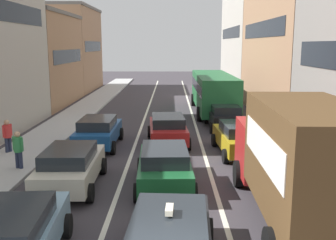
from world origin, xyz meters
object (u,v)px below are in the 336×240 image
sedan_right_lane_behind_truck (239,138)px  pedestrian_near_kerb (18,149)px  hatchback_centre_lane_third (168,129)px  wagon_right_lane_far (224,116)px  bus_mid_queue_primary (213,90)px  sedan_centre_lane_second (164,165)px  pedestrian_mid_sidewalk (8,135)px  sedan_left_lane_front (11,238)px  wagon_left_lane_second (71,166)px  removalist_box_truck (299,157)px  sedan_left_lane_third (98,131)px

sedan_right_lane_behind_truck → pedestrian_near_kerb: pedestrian_near_kerb is taller
hatchback_centre_lane_third → wagon_right_lane_far: (3.42, 3.78, 0.00)m
wagon_right_lane_far → bus_mid_queue_primary: 5.52m
sedan_centre_lane_second → pedestrian_mid_sidewalk: pedestrian_mid_sidewalk is taller
bus_mid_queue_primary → pedestrian_mid_sidewalk: bearing=136.6°
sedan_left_lane_front → sedan_right_lane_behind_truck: same height
wagon_left_lane_second → bus_mid_queue_primary: (6.70, 15.60, 0.96)m
pedestrian_mid_sidewalk → sedan_centre_lane_second: bearing=-5.4°
sedan_left_lane_front → sedan_right_lane_behind_truck: 11.83m
sedan_right_lane_behind_truck → pedestrian_mid_sidewalk: bearing=87.6°
sedan_right_lane_behind_truck → pedestrian_mid_sidewalk: pedestrian_mid_sidewalk is taller
bus_mid_queue_primary → pedestrian_near_kerb: 16.64m
wagon_left_lane_second → sedan_centre_lane_second: bearing=-89.8°
removalist_box_truck → sedan_left_lane_front: size_ratio=1.76×
wagon_right_lane_far → pedestrian_mid_sidewalk: pedestrian_mid_sidewalk is taller
bus_mid_queue_primary → pedestrian_mid_sidewalk: (-10.68, -11.36, -0.81)m
sedan_centre_lane_second → wagon_left_lane_second: bearing=89.4°
sedan_left_lane_front → pedestrian_near_kerb: bearing=15.9°
hatchback_centre_lane_third → pedestrian_near_kerb: size_ratio=2.65×
sedan_left_lane_third → bus_mid_queue_primary: (6.76, 9.86, 0.96)m
wagon_left_lane_second → sedan_right_lane_behind_truck: 8.08m
wagon_right_lane_far → wagon_left_lane_second: bearing=144.9°
sedan_centre_lane_second → sedan_left_lane_front: bearing=146.0°
removalist_box_truck → sedan_right_lane_behind_truck: size_ratio=1.76×
sedan_centre_lane_second → pedestrian_mid_sidewalk: size_ratio=2.63×
pedestrian_near_kerb → wagon_right_lane_far: bearing=156.3°
removalist_box_truck → pedestrian_near_kerb: size_ratio=4.67×
sedan_right_lane_behind_truck → removalist_box_truck: bearing=179.6°
hatchback_centre_lane_third → pedestrian_near_kerb: bearing=124.0°
wagon_left_lane_second → wagon_right_lane_far: (6.83, 10.17, 0.00)m
removalist_box_truck → sedan_right_lane_behind_truck: 7.37m
sedan_right_lane_behind_truck → wagon_left_lane_second: bearing=119.8°
sedan_centre_lane_second → removalist_box_truck: bearing=-130.0°
sedan_centre_lane_second → hatchback_centre_lane_third: bearing=-2.7°
sedan_left_lane_front → sedan_centre_lane_second: (3.35, 5.38, 0.00)m
sedan_right_lane_behind_truck → pedestrian_mid_sidewalk: 10.74m
sedan_left_lane_front → sedan_centre_lane_second: bearing=-35.7°
removalist_box_truck → wagon_left_lane_second: (-7.13, 2.86, -1.18)m
bus_mid_queue_primary → hatchback_centre_lane_third: bearing=160.1°
sedan_right_lane_behind_truck → sedan_centre_lane_second: bearing=138.3°
pedestrian_near_kerb → pedestrian_mid_sidewalk: 2.84m
sedan_centre_lane_second → wagon_right_lane_far: size_ratio=1.01×
sedan_left_lane_front → pedestrian_near_kerb: size_ratio=2.66×
sedan_left_lane_third → pedestrian_mid_sidewalk: size_ratio=2.59×
sedan_left_lane_front → hatchback_centre_lane_third: (3.41, 11.68, 0.00)m
sedan_centre_lane_second → bus_mid_queue_primary: (3.36, 15.51, 0.96)m
sedan_left_lane_third → pedestrian_mid_sidewalk: pedestrian_mid_sidewalk is taller
sedan_centre_lane_second → sedan_left_lane_third: same height
removalist_box_truck → sedan_left_lane_third: removalist_box_truck is taller
wagon_right_lane_far → pedestrian_near_kerb: pedestrian_near_kerb is taller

